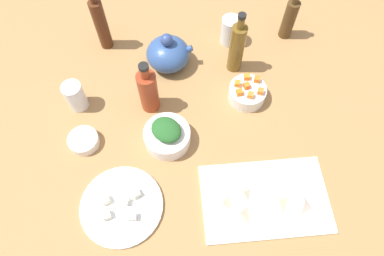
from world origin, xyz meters
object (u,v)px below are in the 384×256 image
at_px(plate_tofu, 122,206).
at_px(bottle_1, 101,24).
at_px(bottle_0, 237,47).
at_px(teapot, 168,54).
at_px(bottle_3, 289,18).
at_px(cutting_board, 265,199).
at_px(bottle_2, 148,91).
at_px(bowl_carrots, 247,93).
at_px(bowl_greens, 167,137).
at_px(drinking_glass_0, 75,96).
at_px(drinking_glass_1, 230,31).
at_px(bowl_small_side, 84,140).

distance_m(plate_tofu, bottle_1, 0.61).
bearing_deg(bottle_1, bottle_0, -16.99).
bearing_deg(teapot, bottle_3, 13.34).
distance_m(cutting_board, bottle_2, 0.47).
bearing_deg(bottle_0, bottle_3, 32.80).
bearing_deg(bottle_3, bowl_carrots, -124.70).
height_order(plate_tofu, bottle_2, bottle_2).
bearing_deg(bowl_greens, bottle_2, 110.20).
xyz_separation_m(teapot, drinking_glass_0, (-0.30, -0.15, -0.00)).
height_order(bottle_1, bottle_3, bottle_1).
distance_m(bowl_carrots, teapot, 0.30).
relative_size(bottle_0, bottle_1, 1.03).
bearing_deg(bottle_0, bowl_greens, -131.94).
xyz_separation_m(bowl_greens, drinking_glass_0, (-0.28, 0.15, 0.02)).
xyz_separation_m(teapot, bottle_3, (0.43, 0.10, 0.03)).
distance_m(cutting_board, teapot, 0.57).
bearing_deg(bottle_2, teapot, 68.33).
height_order(bottle_3, drinking_glass_0, bottle_3).
distance_m(bottle_1, drinking_glass_1, 0.44).
xyz_separation_m(bowl_greens, bottle_2, (-0.05, 0.13, 0.06)).
distance_m(cutting_board, bottle_0, 0.49).
bearing_deg(bowl_carrots, drinking_glass_1, 95.93).
height_order(plate_tofu, bottle_3, bottle_3).
distance_m(bowl_greens, bottle_0, 0.37).
height_order(bottle_0, bottle_2, bottle_0).
xyz_separation_m(bowl_carrots, drinking_glass_0, (-0.55, 0.01, 0.03)).
relative_size(bowl_carrots, bottle_3, 0.61).
bearing_deg(cutting_board, drinking_glass_1, 92.52).
bearing_deg(bottle_2, plate_tofu, -105.14).
relative_size(teapot, drinking_glass_0, 1.60).
bearing_deg(bottle_2, bottle_3, 28.46).
relative_size(bottle_0, drinking_glass_1, 2.31).
height_order(cutting_board, bottle_2, bottle_2).
xyz_separation_m(plate_tofu, bottle_0, (0.38, 0.47, 0.09)).
height_order(bowl_carrots, teapot, teapot).
relative_size(cutting_board, plate_tofu, 1.54).
bearing_deg(bottle_3, cutting_board, -106.63).
bearing_deg(bowl_small_side, bottle_1, 82.14).
xyz_separation_m(bowl_greens, bowl_small_side, (-0.26, 0.01, -0.01)).
bearing_deg(bowl_greens, cutting_board, -37.84).
bearing_deg(bowl_greens, bottle_1, 116.46).
height_order(cutting_board, bowl_carrots, bowl_carrots).
xyz_separation_m(bottle_0, bottle_3, (0.21, 0.13, -0.02)).
height_order(bowl_greens, teapot, teapot).
bearing_deg(bowl_greens, teapot, 86.64).
bearing_deg(drinking_glass_1, drinking_glass_0, -155.76).
bearing_deg(plate_tofu, drinking_glass_1, 57.15).
bearing_deg(drinking_glass_0, cutting_board, -33.33).
relative_size(plate_tofu, drinking_glass_1, 2.24).
bearing_deg(bowl_carrots, bottle_3, 55.30).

